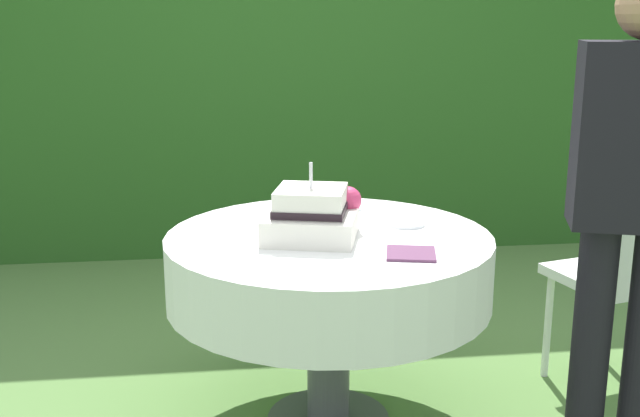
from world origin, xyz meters
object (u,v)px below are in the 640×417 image
cake_table (329,269)px  serving_plate_near (406,224)px  garden_chair (628,266)px  standing_person (632,201)px  napkin_stack (411,254)px  serving_plate_far (344,207)px  wedding_cake (313,215)px

cake_table → serving_plate_near: serving_plate_near is taller
garden_chair → standing_person: (-0.31, -0.52, 0.39)m
napkin_stack → standing_person: 0.69m
serving_plate_far → garden_chair: bearing=-15.4°
cake_table → napkin_stack: bearing=-49.1°
napkin_stack → serving_plate_near: bearing=79.1°
wedding_cake → standing_person: bearing=-24.8°
napkin_stack → garden_chair: bearing=19.7°
napkin_stack → garden_chair: garden_chair is taller
wedding_cake → garden_chair: bearing=4.6°
cake_table → garden_chair: 1.17m
cake_table → serving_plate_near: size_ratio=8.41×
cake_table → standing_person: bearing=-27.8°
cake_table → standing_person: standing_person is taller
garden_chair → standing_person: size_ratio=0.56×
cake_table → garden_chair: garden_chair is taller
serving_plate_near → napkin_stack: 0.36m
serving_plate_far → garden_chair: 1.11m
serving_plate_near → napkin_stack: serving_plate_near is taller
garden_chair → wedding_cake: bearing=-175.4°
wedding_cake → napkin_stack: wedding_cake is taller
napkin_stack → standing_person: standing_person is taller
cake_table → serving_plate_near: 0.34m
wedding_cake → serving_plate_near: size_ratio=2.76×
serving_plate_near → garden_chair: 0.89m
wedding_cake → serving_plate_far: (0.17, 0.39, -0.08)m
serving_plate_far → standing_person: standing_person is taller
serving_plate_near → wedding_cake: bearing=-161.5°
standing_person → serving_plate_far: bearing=132.6°
wedding_cake → serving_plate_near: wedding_cake is taller
serving_plate_far → napkin_stack: serving_plate_far is taller
serving_plate_far → standing_person: size_ratio=0.09×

